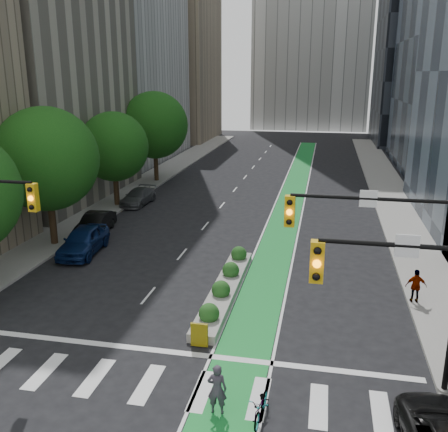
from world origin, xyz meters
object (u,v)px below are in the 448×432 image
at_px(bicycle, 261,406).
at_px(pedestrian_far, 416,286).
at_px(parked_car_left_near, 84,240).
at_px(parked_car_left_far, 138,197).
at_px(cyclist, 217,389).
at_px(parked_car_left_mid, 95,223).
at_px(median_planter, 225,286).

relative_size(bicycle, pedestrian_far, 1.07).
bearing_deg(parked_car_left_near, parked_car_left_far, 90.10).
xyz_separation_m(parked_car_left_near, pedestrian_far, (18.73, -3.40, 0.13)).
bearing_deg(cyclist, parked_car_left_far, -66.57).
xyz_separation_m(bicycle, parked_car_left_mid, (-13.70, 16.84, 0.25)).
height_order(median_planter, parked_car_left_near, parked_car_left_near).
xyz_separation_m(cyclist, parked_car_left_far, (-12.26, 24.93, -0.23)).
distance_m(parked_car_left_near, parked_car_left_far, 12.01).
relative_size(cyclist, parked_car_left_mid, 0.41).
bearing_deg(median_planter, parked_car_left_far, 123.95).
relative_size(parked_car_left_mid, pedestrian_far, 2.62).
distance_m(bicycle, parked_car_left_far, 28.45).
bearing_deg(cyclist, median_planter, -82.97).
distance_m(bicycle, parked_car_left_near, 18.11).
height_order(cyclist, parked_car_left_far, cyclist).
bearing_deg(median_planter, pedestrian_far, 3.36).
xyz_separation_m(bicycle, parked_car_left_near, (-12.63, 12.97, 0.38)).
height_order(parked_car_left_far, pedestrian_far, pedestrian_far).
bearing_deg(bicycle, parked_car_left_far, 123.60).
distance_m(cyclist, parked_car_left_mid, 20.83).
relative_size(median_planter, pedestrian_far, 6.26).
bearing_deg(cyclist, bicycle, 177.25).
xyz_separation_m(median_planter, bicycle, (3.00, -9.04, 0.09)).
relative_size(parked_car_left_mid, parked_car_left_far, 0.96).
bearing_deg(cyclist, pedestrian_far, -130.99).
xyz_separation_m(parked_car_left_near, parked_car_left_far, (-1.07, 11.96, -0.19)).
relative_size(median_planter, cyclist, 5.84).
distance_m(median_planter, pedestrian_far, 9.14).
xyz_separation_m(bicycle, cyclist, (-1.44, 0.00, 0.42)).
height_order(cyclist, parked_car_left_near, cyclist).
bearing_deg(parked_car_left_near, pedestrian_far, -15.32).
relative_size(bicycle, cyclist, 0.99).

